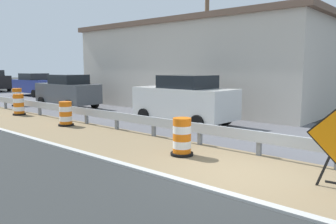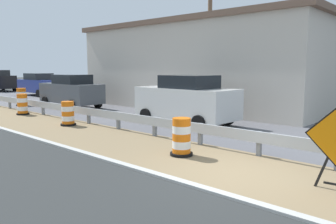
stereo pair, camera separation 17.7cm
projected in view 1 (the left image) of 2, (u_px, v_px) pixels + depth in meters
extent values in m
plane|color=#2B2D2D|center=(240.00, 174.00, 7.81)|extent=(160.00, 160.00, 0.00)
cube|color=#7F6B4C|center=(248.00, 170.00, 8.14)|extent=(3.27, 120.00, 0.01)
cube|color=#56565B|center=(314.00, 138.00, 11.79)|extent=(6.52, 120.00, 0.00)
cube|color=#ADADA8|center=(208.00, 189.00, 6.84)|extent=(0.20, 120.00, 0.11)
cube|color=#ADB2B7|center=(295.00, 142.00, 8.72)|extent=(0.08, 49.41, 0.32)
cube|color=slate|center=(259.00, 143.00, 9.47)|extent=(0.12, 0.12, 0.70)
cube|color=slate|center=(200.00, 134.00, 10.81)|extent=(0.12, 0.12, 0.70)
cube|color=slate|center=(154.00, 126.00, 12.15)|extent=(0.12, 0.12, 0.70)
cube|color=slate|center=(117.00, 121.00, 13.49)|extent=(0.12, 0.12, 0.70)
cube|color=slate|center=(86.00, 116.00, 14.83)|extent=(0.12, 0.12, 0.70)
cube|color=slate|center=(61.00, 112.00, 16.17)|extent=(0.12, 0.12, 0.70)
cube|color=slate|center=(40.00, 108.00, 17.51)|extent=(0.12, 0.12, 0.70)
cube|color=slate|center=(21.00, 105.00, 18.85)|extent=(0.12, 0.12, 0.70)
cube|color=slate|center=(5.00, 103.00, 20.19)|extent=(0.12, 0.12, 0.70)
cube|color=black|center=(327.00, 163.00, 6.93)|extent=(0.09, 0.39, 1.06)
cylinder|color=orange|center=(182.00, 152.00, 9.51)|extent=(0.52, 0.52, 0.21)
cylinder|color=white|center=(182.00, 144.00, 9.48)|extent=(0.52, 0.52, 0.21)
cylinder|color=orange|center=(182.00, 137.00, 9.45)|extent=(0.52, 0.52, 0.21)
cylinder|color=white|center=(182.00, 129.00, 9.43)|extent=(0.52, 0.52, 0.21)
cylinder|color=orange|center=(182.00, 122.00, 9.40)|extent=(0.52, 0.52, 0.21)
cylinder|color=black|center=(182.00, 154.00, 9.52)|extent=(0.65, 0.65, 0.08)
cylinder|color=orange|center=(66.00, 123.00, 14.32)|extent=(0.52, 0.52, 0.21)
cylinder|color=white|center=(66.00, 118.00, 14.29)|extent=(0.52, 0.52, 0.21)
cylinder|color=orange|center=(66.00, 114.00, 14.27)|extent=(0.52, 0.52, 0.21)
cylinder|color=white|center=(65.00, 109.00, 14.24)|extent=(0.52, 0.52, 0.21)
cylinder|color=orange|center=(65.00, 104.00, 14.21)|extent=(0.52, 0.52, 0.21)
cylinder|color=black|center=(66.00, 125.00, 14.33)|extent=(0.65, 0.65, 0.08)
cylinder|color=orange|center=(19.00, 113.00, 17.53)|extent=(0.51, 0.51, 0.22)
cylinder|color=white|center=(19.00, 109.00, 17.50)|extent=(0.51, 0.51, 0.22)
cylinder|color=orange|center=(19.00, 105.00, 17.48)|extent=(0.51, 0.51, 0.22)
cylinder|color=white|center=(19.00, 100.00, 17.45)|extent=(0.51, 0.51, 0.22)
cylinder|color=orange|center=(18.00, 96.00, 17.42)|extent=(0.51, 0.51, 0.22)
cylinder|color=black|center=(19.00, 114.00, 17.54)|extent=(0.64, 0.64, 0.08)
cylinder|color=orange|center=(18.00, 104.00, 21.64)|extent=(0.57, 0.57, 0.23)
cylinder|color=white|center=(17.00, 101.00, 21.61)|extent=(0.57, 0.57, 0.23)
cylinder|color=orange|center=(17.00, 97.00, 21.58)|extent=(0.57, 0.57, 0.23)
cylinder|color=white|center=(17.00, 94.00, 21.55)|extent=(0.57, 0.57, 0.23)
cylinder|color=orange|center=(17.00, 90.00, 21.52)|extent=(0.57, 0.57, 0.23)
cylinder|color=black|center=(18.00, 105.00, 21.65)|extent=(0.71, 0.71, 0.08)
cube|color=#4C5156|center=(67.00, 93.00, 20.72)|extent=(1.81, 4.66, 1.16)
cube|color=black|center=(69.00, 79.00, 20.48)|extent=(1.62, 2.15, 0.56)
cylinder|color=black|center=(42.00, 102.00, 21.13)|extent=(0.22, 0.64, 0.64)
cylinder|color=black|center=(67.00, 100.00, 22.47)|extent=(0.22, 0.64, 0.64)
cylinder|color=black|center=(69.00, 105.00, 19.12)|extent=(0.22, 0.64, 0.64)
cylinder|color=black|center=(95.00, 103.00, 20.46)|extent=(0.22, 0.64, 0.64)
cylinder|color=black|center=(9.00, 88.00, 34.69)|extent=(0.22, 0.64, 0.64)
cube|color=silver|center=(184.00, 102.00, 14.72)|extent=(2.10, 4.71, 1.27)
cube|color=black|center=(187.00, 82.00, 14.48)|extent=(1.82, 2.20, 0.56)
cylinder|color=black|center=(144.00, 115.00, 15.14)|extent=(0.24, 0.65, 0.64)
cylinder|color=black|center=(173.00, 111.00, 16.55)|extent=(0.24, 0.65, 0.64)
cylinder|color=black|center=(198.00, 123.00, 13.07)|extent=(0.24, 0.65, 0.64)
cylinder|color=black|center=(225.00, 118.00, 14.47)|extent=(0.24, 0.65, 0.64)
cube|color=navy|center=(35.00, 86.00, 29.33)|extent=(2.03, 4.64, 1.08)
cube|color=black|center=(34.00, 76.00, 29.33)|extent=(1.78, 2.16, 0.56)
cylinder|color=black|center=(55.00, 92.00, 29.17)|extent=(0.24, 0.65, 0.64)
cylinder|color=black|center=(34.00, 94.00, 27.70)|extent=(0.24, 0.65, 0.64)
cylinder|color=black|center=(37.00, 91.00, 31.09)|extent=(0.24, 0.65, 0.64)
cylinder|color=black|center=(17.00, 92.00, 29.62)|extent=(0.24, 0.65, 0.64)
cube|color=beige|center=(206.00, 68.00, 21.67)|extent=(8.19, 15.23, 4.90)
cube|color=brown|center=(207.00, 27.00, 21.33)|extent=(8.52, 15.84, 0.30)
cylinder|color=brown|center=(207.00, 30.00, 18.86)|extent=(0.24, 0.24, 9.14)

